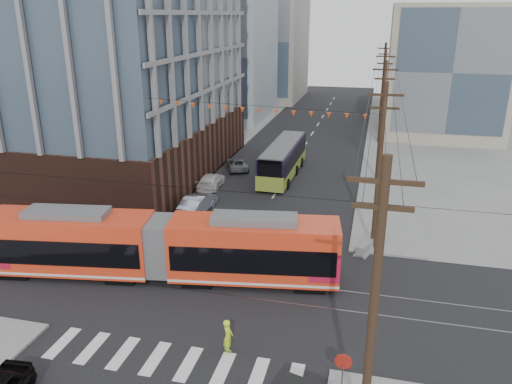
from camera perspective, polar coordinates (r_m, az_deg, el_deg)
ground at (r=26.27m, az=-6.99°, el=-14.71°), size 160.00×160.00×0.00m
office_building at (r=52.64m, az=-22.24°, el=17.77°), size 30.00×25.00×28.60m
bg_bldg_nw_near at (r=76.62m, az=-5.59°, el=15.23°), size 18.00×16.00×18.00m
bg_bldg_ne_near at (r=68.94m, az=20.81°, el=12.77°), size 14.00×14.00×16.00m
bg_bldg_nw_far at (r=94.90m, az=0.30°, el=16.76°), size 16.00×18.00×20.00m
bg_bldg_ne_far at (r=89.05m, az=20.69°, el=13.42°), size 16.00×16.00×14.00m
utility_pole_near at (r=16.92m, az=13.16°, el=-14.12°), size 0.30×0.30×11.00m
utility_pole_far at (r=76.72m, az=14.29°, el=12.11°), size 0.30×0.30×11.00m
streetcar at (r=29.75m, az=-10.80°, el=-6.17°), size 20.77×5.99×3.96m
city_bus at (r=48.05m, az=3.12°, el=3.76°), size 2.69×11.60×3.28m
parked_car_silver at (r=39.52m, az=-6.67°, el=-1.27°), size 1.90×4.62×1.49m
parked_car_white at (r=45.01m, az=-5.16°, el=1.28°), size 2.00×4.52×1.29m
parked_car_grey at (r=50.26m, az=-2.16°, el=3.24°), size 3.39×4.66×1.18m
pedestrian at (r=23.69m, az=-3.22°, el=-16.22°), size 0.56×0.73×1.78m
stop_sign at (r=21.14m, az=9.79°, el=-20.67°), size 0.73×0.73×2.36m
jersey_barrier at (r=34.34m, az=12.85°, el=-5.67°), size 1.96×3.74×0.73m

